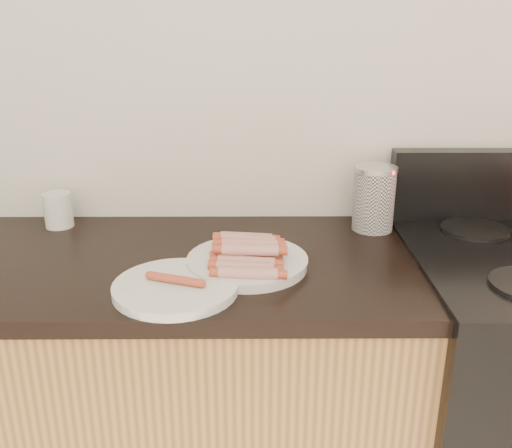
{
  "coord_description": "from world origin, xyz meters",
  "views": [
    {
      "loc": [
        0.0,
        0.39,
        1.47
      ],
      "look_at": [
        0.01,
        1.62,
        1.02
      ],
      "focal_mm": 40.0,
      "sensor_mm": 36.0,
      "label": 1
    }
  ],
  "objects_px": {
    "canister": "(374,198)",
    "main_plate": "(247,263)",
    "mug": "(58,210)",
    "side_plate": "(176,287)"
  },
  "relations": [
    {
      "from": "main_plate",
      "to": "canister",
      "type": "bearing_deg",
      "value": 36.24
    },
    {
      "from": "main_plate",
      "to": "mug",
      "type": "height_order",
      "value": "mug"
    },
    {
      "from": "mug",
      "to": "side_plate",
      "type": "bearing_deg",
      "value": -46.96
    },
    {
      "from": "canister",
      "to": "main_plate",
      "type": "bearing_deg",
      "value": -143.76
    },
    {
      "from": "main_plate",
      "to": "mug",
      "type": "distance_m",
      "value": 0.61
    },
    {
      "from": "side_plate",
      "to": "canister",
      "type": "xyz_separation_m",
      "value": [
        0.5,
        0.38,
        0.08
      ]
    },
    {
      "from": "side_plate",
      "to": "mug",
      "type": "height_order",
      "value": "mug"
    },
    {
      "from": "side_plate",
      "to": "mug",
      "type": "xyz_separation_m",
      "value": [
        -0.38,
        0.41,
        0.04
      ]
    },
    {
      "from": "main_plate",
      "to": "canister",
      "type": "relative_size",
      "value": 1.58
    },
    {
      "from": "side_plate",
      "to": "mug",
      "type": "relative_size",
      "value": 2.8
    }
  ]
}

